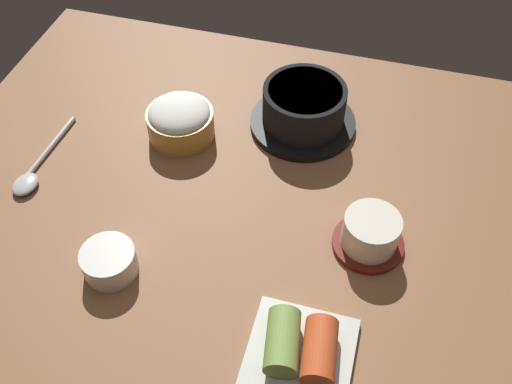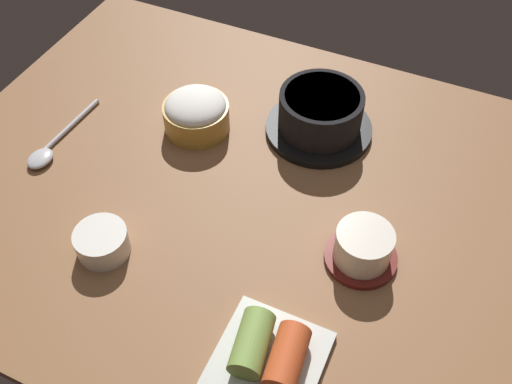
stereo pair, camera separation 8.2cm
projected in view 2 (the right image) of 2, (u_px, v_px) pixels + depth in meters
The scene contains 7 objects.
dining_table at pixel (249, 196), 87.27cm from camera, with size 100.00×76.00×2.00cm, color brown.
stone_pot at pixel (320, 114), 92.18cm from camera, with size 17.58×17.58×7.65cm.
rice_bowl at pixel (196, 113), 93.01cm from camera, with size 10.83×10.83×6.63cm.
tea_cup_with_saucer at pixel (363, 247), 76.54cm from camera, with size 10.05×10.05×5.71cm.
kimchi_plate at pixel (269, 354), 67.60cm from camera, with size 12.79×12.79×5.05cm.
side_bowl_near at pixel (102, 242), 78.03cm from camera, with size 7.36×7.36×3.83cm.
spoon at pixel (49, 149), 91.43cm from camera, with size 3.60×17.46×1.35cm.
Camera 2 is at (23.96, -50.43, 68.09)cm, focal length 40.10 mm.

